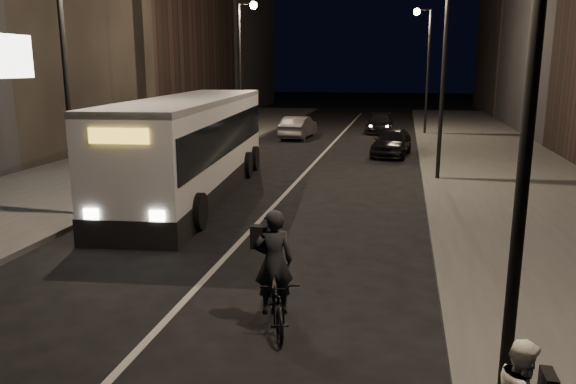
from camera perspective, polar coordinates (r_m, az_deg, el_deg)
The scene contains 12 objects.
ground at distance 12.72m, azimuth -8.35°, elevation -8.66°, with size 180.00×180.00×0.00m, color black.
sidewalk_right at distance 25.88m, azimuth 21.09°, elevation 1.77°, with size 7.00×70.00×0.16m, color #3E3E3B.
sidewalk_left at distance 28.48m, azimuth -14.96°, elevation 3.12°, with size 7.00×70.00×0.16m, color #3E3E3B.
streetlight_right_mid at distance 23.16m, azimuth 14.99°, elevation 14.15°, with size 1.20×0.44×8.12m.
streetlight_right_far at distance 39.14m, azimuth 13.71°, elevation 13.45°, with size 1.20×0.44×8.12m.
streetlight_left_near at distance 17.85m, azimuth -21.17°, elevation 14.30°, with size 1.20×0.44×8.12m.
streetlight_left_far at distance 34.45m, azimuth -4.51°, elevation 13.91°, with size 1.20×0.44×8.12m.
city_bus at distance 20.65m, azimuth -9.65°, elevation 5.02°, with size 3.99×13.21×3.51m.
cyclist_on_bicycle at distance 10.04m, azimuth -1.28°, elevation -9.88°, with size 1.28×2.06×2.24m.
car_near at distance 29.92m, azimuth 10.49°, elevation 5.05°, with size 1.74×4.32×1.47m, color black.
car_mid at distance 36.65m, azimuth 1.05°, elevation 6.61°, with size 1.54×4.40×1.45m, color #39393B.
car_far at distance 40.39m, azimuth 9.34°, elevation 6.89°, with size 1.80×4.44×1.29m, color black.
Camera 1 is at (4.14, -11.11, 4.60)m, focal length 35.00 mm.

